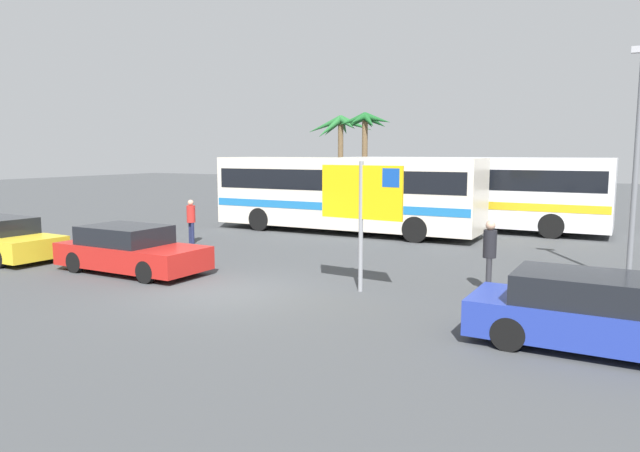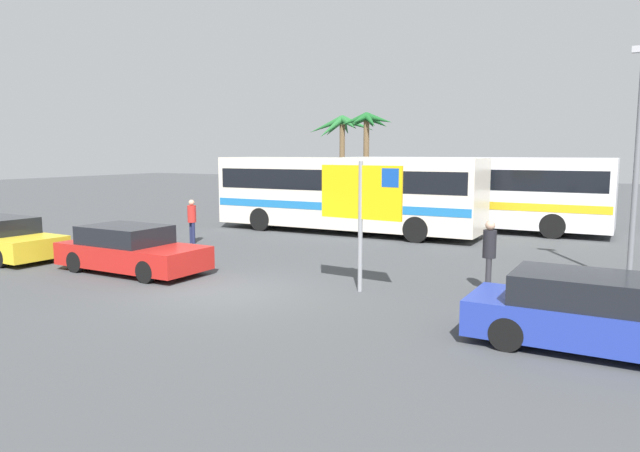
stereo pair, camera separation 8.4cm
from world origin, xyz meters
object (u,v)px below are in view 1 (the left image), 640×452
at_px(car_red, 130,250).
at_px(car_blue, 592,314).
at_px(pedestrian_near_sign, 191,218).
at_px(bus_front_coach, 345,191).
at_px(bus_rear_coach, 470,189).
at_px(pedestrian_crossing_lot, 490,250).
at_px(ferry_sign, 363,197).

xyz_separation_m(car_red, car_blue, (12.03, -1.00, -0.00)).
bearing_deg(pedestrian_near_sign, bus_front_coach, 168.06).
xyz_separation_m(bus_rear_coach, pedestrian_near_sign, (-8.22, -8.92, -0.82)).
bearing_deg(pedestrian_crossing_lot, pedestrian_near_sign, -20.72).
relative_size(pedestrian_crossing_lot, pedestrian_near_sign, 1.07).
relative_size(car_blue, pedestrian_near_sign, 2.59).
bearing_deg(pedestrian_crossing_lot, ferry_sign, 19.03).
bearing_deg(ferry_sign, pedestrian_near_sign, 160.65).
distance_m(car_red, pedestrian_near_sign, 5.28).
distance_m(bus_front_coach, pedestrian_near_sign, 6.62).
xyz_separation_m(bus_rear_coach, car_red, (-6.27, -13.81, -1.15)).
height_order(car_red, car_blue, same).
xyz_separation_m(bus_front_coach, ferry_sign, (4.96, -9.29, 0.54)).
relative_size(bus_rear_coach, ferry_sign, 3.57).
bearing_deg(ferry_sign, pedestrian_crossing_lot, 32.33).
bearing_deg(car_red, bus_rear_coach, 66.83).
bearing_deg(pedestrian_crossing_lot, car_blue, 117.65).
xyz_separation_m(bus_front_coach, car_red, (-1.85, -10.25, -1.15)).
relative_size(car_red, car_blue, 1.06).
bearing_deg(bus_front_coach, car_red, -100.23).
relative_size(bus_front_coach, pedestrian_near_sign, 6.94).
bearing_deg(car_red, pedestrian_near_sign, 112.93).
bearing_deg(ferry_sign, bus_front_coach, 122.91).
bearing_deg(car_blue, pedestrian_near_sign, 158.12).
relative_size(bus_front_coach, pedestrian_crossing_lot, 6.46).
xyz_separation_m(pedestrian_crossing_lot, pedestrian_near_sign, (-11.50, 2.50, -0.08)).
distance_m(car_blue, pedestrian_near_sign, 15.17).
bearing_deg(pedestrian_near_sign, bus_rear_coach, 160.73).
relative_size(bus_rear_coach, pedestrian_near_sign, 6.94).
bearing_deg(pedestrian_near_sign, ferry_sign, 89.21).
distance_m(car_red, car_blue, 12.08).
xyz_separation_m(bus_front_coach, car_blue, (10.18, -11.25, -1.15)).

